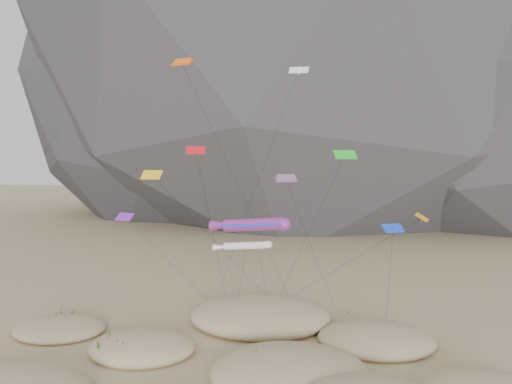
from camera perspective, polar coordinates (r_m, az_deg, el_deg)
dunes at (r=48.28m, az=-1.32°, el=-18.82°), size 51.96×38.10×3.81m
dune_grass at (r=47.45m, az=-3.20°, el=-19.12°), size 43.66×29.12×1.53m
kite_stakes at (r=65.13m, az=2.62°, el=-13.11°), size 23.26×5.02×0.30m
rainbow_tube_kite at (r=48.56m, az=-0.58°, el=-3.77°), size 8.53×17.06×13.86m
white_tube_kite at (r=51.64m, az=-1.41°, el=-6.17°), size 6.25×10.86×10.91m
orange_parafoil at (r=53.15m, az=-8.18°, el=13.86°), size 11.72×15.41×29.52m
multi_parafoil at (r=49.92m, az=3.55°, el=1.30°), size 6.52×14.74×17.73m
delta_kites at (r=51.13m, az=1.87°, el=1.61°), size 32.37×18.96×29.12m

